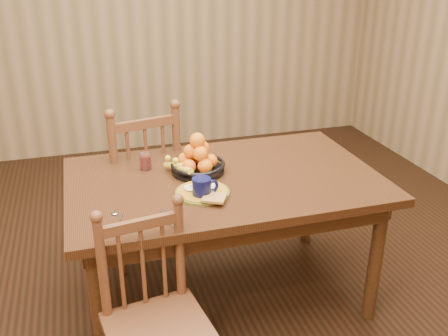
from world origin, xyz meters
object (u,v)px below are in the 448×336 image
object	(u,v)px
dining_table	(224,191)
fruit_bowl	(197,161)
coffee_mug	(203,188)
breakfast_plate	(203,192)
chair_far	(140,185)
chair_near	(156,321)

from	to	relation	value
dining_table	fruit_bowl	bearing A→B (deg)	141.05
coffee_mug	breakfast_plate	bearing A→B (deg)	72.77
dining_table	chair_far	size ratio (longest dim) A/B	1.56
dining_table	breakfast_plate	size ratio (longest dim) A/B	5.23
chair_far	coffee_mug	bearing A→B (deg)	93.34
chair_far	chair_near	xyz separation A→B (m)	(-0.10, -1.18, -0.06)
chair_near	fruit_bowl	size ratio (longest dim) A/B	2.76
chair_near	breakfast_plate	world-z (taller)	chair_near
fruit_bowl	dining_table	bearing A→B (deg)	-38.95
dining_table	chair_far	distance (m)	0.69
breakfast_plate	dining_table	bearing A→B (deg)	46.82
chair_far	chair_near	distance (m)	1.19
fruit_bowl	coffee_mug	bearing A→B (deg)	-98.42
coffee_mug	fruit_bowl	world-z (taller)	fruit_bowl
chair_near	coffee_mug	size ratio (longest dim) A/B	6.72
breakfast_plate	coffee_mug	size ratio (longest dim) A/B	2.30
chair_near	fruit_bowl	xyz separation A→B (m)	(0.36, 0.72, 0.38)
breakfast_plate	fruit_bowl	bearing A→B (deg)	82.74
fruit_bowl	breakfast_plate	bearing A→B (deg)	-97.26
chair_near	fruit_bowl	distance (m)	0.89
fruit_bowl	chair_near	bearing A→B (deg)	-116.37
chair_near	coffee_mug	world-z (taller)	chair_near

